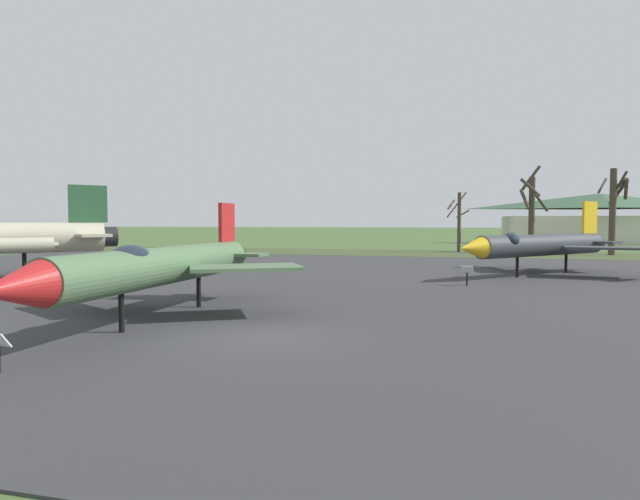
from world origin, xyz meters
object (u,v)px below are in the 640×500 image
at_px(jet_fighter_front_right, 541,245).
at_px(jet_fighter_rear_left, 158,266).
at_px(info_placard_front_right, 467,273).
at_px(visitor_building, 599,219).

bearing_deg(jet_fighter_front_right, jet_fighter_rear_left, -126.69).
xyz_separation_m(info_placard_front_right, jet_fighter_rear_left, (-9.85, -12.49, 1.16)).
bearing_deg(jet_fighter_rear_left, info_placard_front_right, 51.75).
distance_m(jet_fighter_rear_left, visitor_building, 78.74).
height_order(jet_fighter_rear_left, visitor_building, visitor_building).
relative_size(jet_fighter_rear_left, visitor_building, 0.47).
relative_size(jet_fighter_front_right, visitor_building, 0.43).
relative_size(info_placard_front_right, jet_fighter_rear_left, 0.08).
bearing_deg(info_placard_front_right, jet_fighter_front_right, 56.46).
bearing_deg(info_placard_front_right, jet_fighter_rear_left, -128.25).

